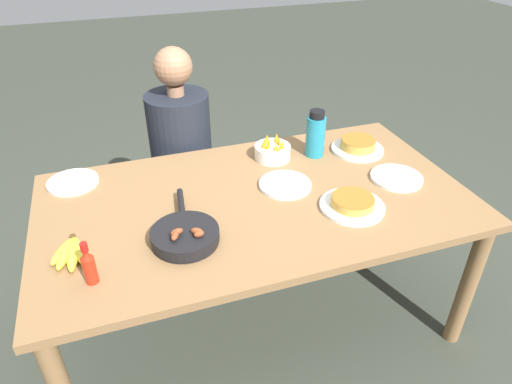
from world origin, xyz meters
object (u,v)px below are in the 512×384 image
at_px(water_bottle, 316,134).
at_px(person_figure, 183,171).
at_px(frittata_plate_center, 358,146).
at_px(empty_plate_far_right, 285,185).
at_px(skillet, 185,235).
at_px(frittata_plate_side, 352,204).
at_px(empty_plate_far_left, 396,178).
at_px(banana_bunch, 71,252).
at_px(hot_sauce_bottle, 89,265).
at_px(fruit_bowl_mango, 272,151).
at_px(empty_plate_near_front, 73,182).

bearing_deg(water_bottle, person_figure, 143.14).
relative_size(frittata_plate_center, empty_plate_far_right, 1.12).
height_order(skillet, person_figure, person_figure).
relative_size(frittata_plate_side, empty_plate_far_left, 1.14).
relative_size(banana_bunch, frittata_plate_side, 0.76).
height_order(skillet, hot_sauce_bottle, hot_sauce_bottle).
height_order(frittata_plate_center, fruit_bowl_mango, fruit_bowl_mango).
bearing_deg(person_figure, frittata_plate_center, -30.31).
bearing_deg(frittata_plate_side, empty_plate_near_front, 152.43).
distance_m(frittata_plate_side, water_bottle, 0.47).
distance_m(banana_bunch, empty_plate_near_front, 0.51).
xyz_separation_m(banana_bunch, empty_plate_far_right, (0.88, 0.19, -0.01)).
bearing_deg(empty_plate_far_right, skillet, -154.49).
xyz_separation_m(empty_plate_near_front, hot_sauce_bottle, (0.06, -0.66, 0.06)).
bearing_deg(hot_sauce_bottle, skillet, 18.10).
height_order(skillet, fruit_bowl_mango, fruit_bowl_mango).
distance_m(banana_bunch, person_figure, 1.03).
xyz_separation_m(banana_bunch, water_bottle, (1.12, 0.41, 0.09)).
relative_size(frittata_plate_center, water_bottle, 1.12).
height_order(skillet, water_bottle, water_bottle).
relative_size(skillet, fruit_bowl_mango, 2.42).
distance_m(banana_bunch, fruit_bowl_mango, 1.02).
xyz_separation_m(banana_bunch, skillet, (0.39, -0.04, 0.01)).
distance_m(frittata_plate_center, empty_plate_far_left, 0.30).
bearing_deg(water_bottle, empty_plate_near_front, 175.15).
xyz_separation_m(frittata_plate_side, water_bottle, (0.05, 0.46, 0.09)).
bearing_deg(empty_plate_near_front, fruit_bowl_mango, -3.97).
bearing_deg(empty_plate_far_right, fruit_bowl_mango, 81.91).
relative_size(empty_plate_near_front, empty_plate_far_left, 0.95).
height_order(frittata_plate_side, fruit_bowl_mango, fruit_bowl_mango).
distance_m(empty_plate_near_front, empty_plate_far_right, 0.93).
height_order(empty_plate_far_left, water_bottle, water_bottle).
height_order(frittata_plate_center, person_figure, person_figure).
relative_size(banana_bunch, person_figure, 0.17).
xyz_separation_m(frittata_plate_center, water_bottle, (-0.22, 0.03, 0.08)).
height_order(banana_bunch, frittata_plate_center, frittata_plate_center).
bearing_deg(empty_plate_far_right, person_figure, 117.14).
xyz_separation_m(skillet, empty_plate_far_right, (0.48, 0.23, -0.02)).
bearing_deg(hot_sauce_bottle, empty_plate_far_left, 10.11).
relative_size(skillet, water_bottle, 1.82).
relative_size(banana_bunch, frittata_plate_center, 0.78).
relative_size(water_bottle, person_figure, 0.20).
bearing_deg(skillet, frittata_plate_center, -58.83).
bearing_deg(empty_plate_far_right, water_bottle, 42.70).
bearing_deg(banana_bunch, empty_plate_far_right, 11.97).
xyz_separation_m(empty_plate_far_left, hot_sauce_bottle, (-1.31, -0.23, 0.06)).
distance_m(fruit_bowl_mango, water_bottle, 0.22).
bearing_deg(water_bottle, empty_plate_far_right, -137.30).
height_order(banana_bunch, empty_plate_far_left, banana_bunch).
distance_m(frittata_plate_side, empty_plate_far_right, 0.31).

